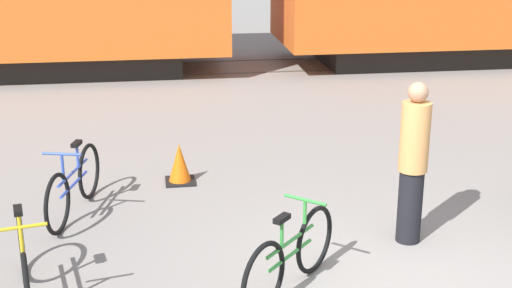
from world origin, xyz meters
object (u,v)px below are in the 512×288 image
at_px(bicycle_blue, 74,185).
at_px(bicycle_green, 291,256).
at_px(traffic_cone, 180,165).
at_px(person_in_tan, 413,163).
at_px(bicycle_yellow, 24,265).

distance_m(bicycle_blue, bicycle_green, 3.14).
height_order(bicycle_blue, traffic_cone, bicycle_blue).
distance_m(bicycle_green, person_in_tan, 1.86).
distance_m(bicycle_yellow, bicycle_green, 2.51).
bearing_deg(person_in_tan, bicycle_blue, 9.84).
distance_m(bicycle_yellow, traffic_cone, 3.33).
height_order(bicycle_yellow, bicycle_green, bicycle_yellow).
bearing_deg(bicycle_blue, bicycle_yellow, -97.39).
height_order(bicycle_green, person_in_tan, person_in_tan).
bearing_deg(bicycle_green, person_in_tan, 30.87).
bearing_deg(traffic_cone, bicycle_yellow, -118.14).
bearing_deg(person_in_tan, traffic_cone, -12.95).
relative_size(bicycle_yellow, bicycle_green, 1.38).
height_order(bicycle_yellow, person_in_tan, person_in_tan).
relative_size(bicycle_green, traffic_cone, 2.34).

